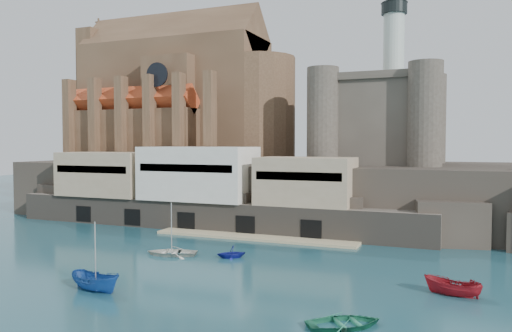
{
  "coord_description": "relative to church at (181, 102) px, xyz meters",
  "views": [
    {
      "loc": [
        29.14,
        -47.24,
        13.6
      ],
      "look_at": [
        -3.45,
        32.0,
        9.67
      ],
      "focal_mm": 35.0,
      "sensor_mm": 36.0,
      "label": 1
    }
  ],
  "objects": [
    {
      "name": "ground",
      "position": [
        24.13,
        -41.85,
        -22.13
      ],
      "size": [
        300.0,
        300.0,
        0.0
      ],
      "primitive_type": "plane",
      "color": "#17424E",
      "rests_on": "ground"
    },
    {
      "name": "promontory",
      "position": [
        23.94,
        -2.48,
        -17.2
      ],
      "size": [
        100.0,
        36.0,
        10.0
      ],
      "color": "#29231F",
      "rests_on": "ground"
    },
    {
      "name": "quay",
      "position": [
        13.94,
        -18.78,
        -16.06
      ],
      "size": [
        70.0,
        12.0,
        13.05
      ],
      "color": "#62594F",
      "rests_on": "ground"
    },
    {
      "name": "church",
      "position": [
        0.0,
        0.0,
        0.0
      ],
      "size": [
        47.0,
        25.93,
        30.51
      ],
      "color": "brown",
      "rests_on": "promontory"
    },
    {
      "name": "castle_keep",
      "position": [
        40.21,
        -0.78,
        -3.81
      ],
      "size": [
        21.2,
        21.2,
        29.3
      ],
      "color": "#453F36",
      "rests_on": "promontory"
    },
    {
      "name": "boat_2",
      "position": [
        22.37,
        -52.79,
        -22.13
      ],
      "size": [
        2.5,
        2.45,
        5.71
      ],
      "primitive_type": "imported",
      "rotation": [
        0.0,
        0.0,
        1.42
      ],
      "color": "#1C4896",
      "rests_on": "ground"
    },
    {
      "name": "boat_3",
      "position": [
        45.52,
        -52.95,
        -22.13
      ],
      "size": [
        3.35,
        4.05,
        5.76
      ],
      "primitive_type": "imported",
      "rotation": [
        0.0,
        0.0,
        2.19
      ],
      "color": "#278260",
      "rests_on": "ground"
    },
    {
      "name": "boat_5",
      "position": [
        52.78,
        -41.78,
        -22.13
      ],
      "size": [
        2.25,
        2.21,
        5.01
      ],
      "primitive_type": "imported",
      "rotation": [
        0.0,
        0.0,
        4.53
      ],
      "color": "maroon",
      "rests_on": "ground"
    },
    {
      "name": "boat_6",
      "position": [
        20.9,
        -37.4,
        -22.13
      ],
      "size": [
        2.37,
        4.55,
        6.12
      ],
      "primitive_type": "imported",
      "rotation": [
        0.0,
        0.0,
        4.98
      ],
      "color": "silver",
      "rests_on": "ground"
    },
    {
      "name": "boat_7",
      "position": [
        28.26,
        -36.02,
        -22.13
      ],
      "size": [
        3.17,
        3.43,
        3.4
      ],
      "primitive_type": "imported",
      "rotation": [
        0.0,
        0.0,
        5.34
      ],
      "color": "navy",
      "rests_on": "ground"
    }
  ]
}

